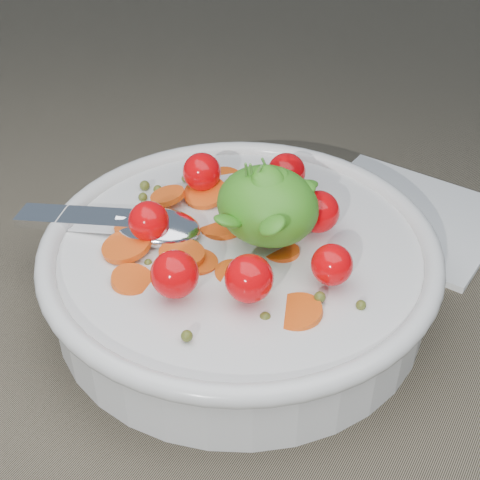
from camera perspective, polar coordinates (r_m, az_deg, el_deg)
The scene contains 3 objects.
ground at distance 0.50m, azimuth -1.56°, elevation -5.65°, with size 6.00×6.00×0.00m, color #6C624D.
bowl at distance 0.49m, azimuth 0.02°, elevation -2.12°, with size 0.31×0.29×0.12m.
napkin at distance 0.61m, azimuth 13.87°, elevation 2.09°, with size 0.16×0.14×0.01m, color white.
Camera 1 is at (0.20, -0.31, 0.34)m, focal length 50.00 mm.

